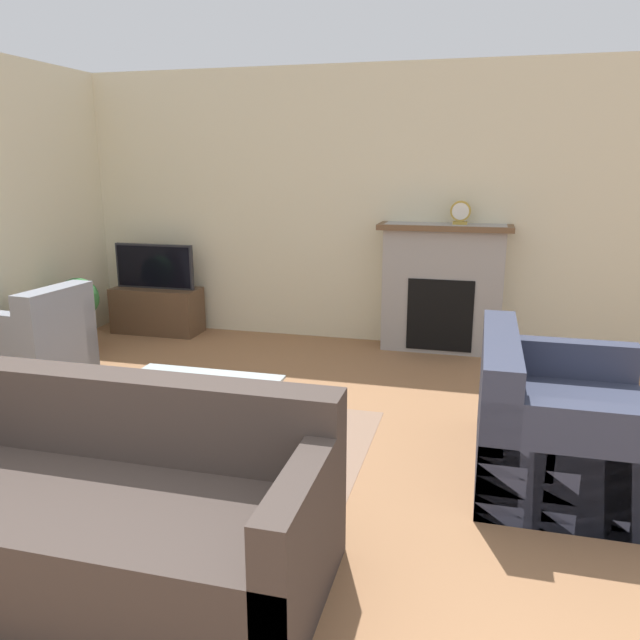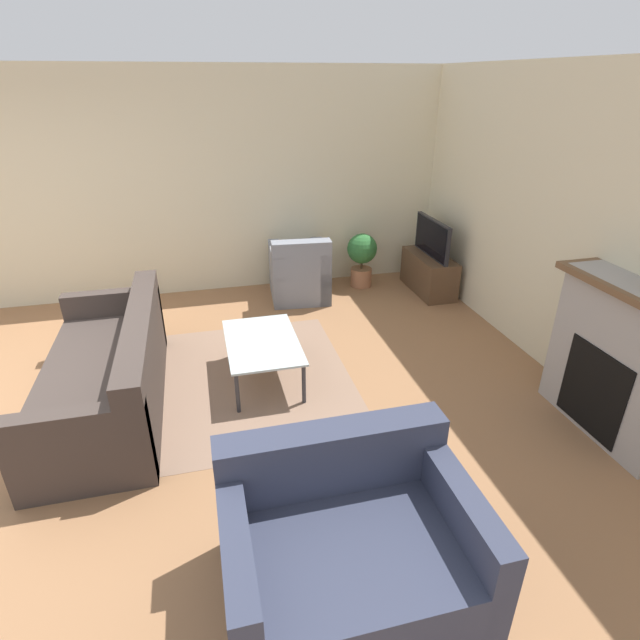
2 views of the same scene
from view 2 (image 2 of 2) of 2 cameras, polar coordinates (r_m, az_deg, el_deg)
name	(u,v)px [view 2 (image 2 of 2)]	position (r m, az deg, el deg)	size (l,w,h in m)	color
wall_back	(563,226)	(5.03, 25.99, 9.63)	(8.24, 0.06, 2.70)	beige
wall_left	(252,184)	(6.52, -7.83, 15.18)	(0.06, 7.87, 2.70)	beige
area_rug	(250,380)	(4.74, -7.96, -6.78)	(2.22, 1.84, 0.00)	#896B56
fireplace	(619,359)	(4.38, 31.02, -3.86)	(1.24, 0.39, 1.23)	#9E9993
tv_stand	(429,273)	(6.69, 12.32, 5.24)	(0.94, 0.39, 0.49)	brown
tv	(432,238)	(6.54, 12.70, 9.15)	(0.88, 0.06, 0.47)	#232328
couch_sectional	(110,377)	(4.56, -22.91, -6.00)	(2.15, 0.91, 0.82)	#3D332D
couch_loveseat	(348,547)	(2.93, 3.23, -24.49)	(0.98, 1.31, 0.82)	#33384C
armchair_by_window	(299,275)	(6.32, -2.37, 5.17)	(0.84, 0.77, 0.82)	gray
coffee_table	(262,344)	(4.57, -6.62, -2.78)	(1.02, 0.64, 0.40)	#333338
potted_plant	(362,255)	(6.67, 4.80, 7.36)	(0.39, 0.39, 0.72)	#AD704C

